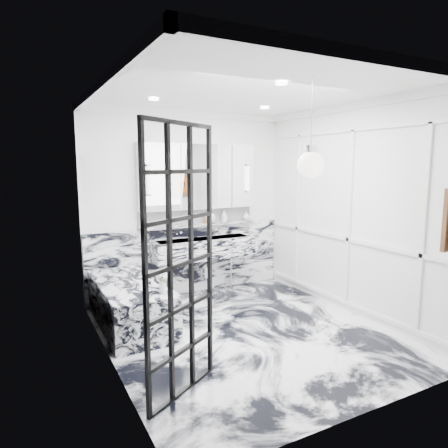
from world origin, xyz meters
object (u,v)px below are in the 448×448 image
crittall_door (181,264)px  trough_sink (204,248)px  mirror_cabinet (198,176)px  bathtub (130,303)px

crittall_door → trough_sink: size_ratio=1.46×
mirror_cabinet → bathtub: 2.20m
crittall_door → mirror_cabinet: (1.31, 2.55, 0.65)m
crittall_door → mirror_cabinet: 2.94m
mirror_cabinet → bathtub: bearing=-147.9°
crittall_door → trough_sink: crittall_door is taller
trough_sink → mirror_cabinet: mirror_cabinet is taller
trough_sink → crittall_door: bearing=-118.9°
mirror_cabinet → crittall_door: bearing=-117.2°
crittall_door → bathtub: size_ratio=1.41×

